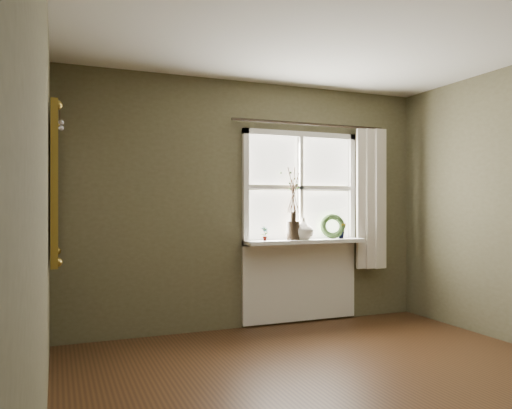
{
  "coord_description": "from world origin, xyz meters",
  "views": [
    {
      "loc": [
        -1.95,
        -2.67,
        1.29
      ],
      "look_at": [
        -0.25,
        1.55,
        1.3
      ],
      "focal_mm": 35.0,
      "sensor_mm": 36.0,
      "label": 1
    }
  ],
  "objects": [
    {
      "name": "floor",
      "position": [
        0.0,
        0.0,
        0.0
      ],
      "size": [
        4.5,
        4.5,
        0.0
      ],
      "primitive_type": "plane",
      "color": "#3B2312",
      "rests_on": "ground"
    },
    {
      "name": "ceiling",
      "position": [
        0.0,
        0.0,
        2.6
      ],
      "size": [
        4.5,
        4.5,
        0.0
      ],
      "primitive_type": "plane",
      "color": "silver",
      "rests_on": "ground"
    },
    {
      "name": "wall_back",
      "position": [
        0.0,
        2.3,
        1.3
      ],
      "size": [
        4.0,
        0.1,
        2.6
      ],
      "primitive_type": "cube",
      "color": "brown",
      "rests_on": "ground"
    },
    {
      "name": "wall_left",
      "position": [
        -2.05,
        0.0,
        1.3
      ],
      "size": [
        0.1,
        4.5,
        2.6
      ],
      "primitive_type": "cube",
      "color": "brown",
      "rests_on": "ground"
    },
    {
      "name": "window_frame",
      "position": [
        0.55,
        2.23,
        1.48
      ],
      "size": [
        1.36,
        0.06,
        1.24
      ],
      "color": "white",
      "rests_on": "wall_back"
    },
    {
      "name": "window_sill",
      "position": [
        0.55,
        2.12,
        0.9
      ],
      "size": [
        1.36,
        0.26,
        0.04
      ],
      "primitive_type": "cube",
      "color": "white",
      "rests_on": "wall_back"
    },
    {
      "name": "window_apron",
      "position": [
        0.55,
        2.23,
        0.46
      ],
      "size": [
        1.36,
        0.04,
        0.88
      ],
      "primitive_type": "cube",
      "color": "white",
      "rests_on": "ground"
    },
    {
      "name": "dark_jug",
      "position": [
        0.41,
        2.12,
        1.02
      ],
      "size": [
        0.18,
        0.18,
        0.2
      ],
      "primitive_type": "cylinder",
      "rotation": [
        0.0,
        0.0,
        -0.44
      ],
      "color": "black",
      "rests_on": "window_sill"
    },
    {
      "name": "cream_vase",
      "position": [
        0.53,
        2.12,
        1.04
      ],
      "size": [
        0.29,
        0.29,
        0.24
      ],
      "primitive_type": "imported",
      "rotation": [
        0.0,
        0.0,
        0.34
      ],
      "color": "silver",
      "rests_on": "window_sill"
    },
    {
      "name": "wreath",
      "position": [
        0.92,
        2.16,
        1.03
      ],
      "size": [
        0.31,
        0.21,
        0.29
      ],
      "primitive_type": "torus",
      "rotation": [
        1.36,
        0.0,
        -0.36
      ],
      "color": "#2A431D",
      "rests_on": "window_sill"
    },
    {
      "name": "potted_plant_left",
      "position": [
        0.08,
        2.12,
        0.99
      ],
      "size": [
        0.08,
        0.06,
        0.15
      ],
      "primitive_type": "imported",
      "rotation": [
        0.0,
        0.0,
        0.09
      ],
      "color": "#2A431D",
      "rests_on": "window_sill"
    },
    {
      "name": "potted_plant_right",
      "position": [
        1.02,
        2.12,
        1.01
      ],
      "size": [
        0.12,
        0.11,
        0.17
      ],
      "primitive_type": "imported",
      "rotation": [
        0.0,
        0.0,
        -0.39
      ],
      "color": "#2A431D",
      "rests_on": "window_sill"
    },
    {
      "name": "curtain",
      "position": [
        1.39,
        2.13,
        1.37
      ],
      "size": [
        0.36,
        0.12,
        1.59
      ],
      "primitive_type": "cube",
      "color": "beige",
      "rests_on": "wall_back"
    },
    {
      "name": "curtain_rod",
      "position": [
        0.65,
        2.17,
        2.18
      ],
      "size": [
        1.84,
        0.03,
        0.03
      ],
      "primitive_type": "cylinder",
      "rotation": [
        0.0,
        1.57,
        0.0
      ],
      "color": "black",
      "rests_on": "wall_back"
    },
    {
      "name": "gilt_mirror",
      "position": [
        -1.96,
        1.67,
        1.45
      ],
      "size": [
        0.1,
        1.03,
        1.23
      ],
      "color": "white",
      "rests_on": "wall_left"
    }
  ]
}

